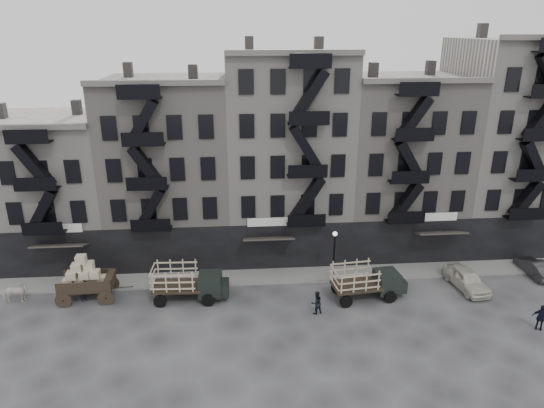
{
  "coord_description": "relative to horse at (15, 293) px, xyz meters",
  "views": [
    {
      "loc": [
        -4.51,
        -30.72,
        18.96
      ],
      "look_at": [
        -1.71,
        4.0,
        6.14
      ],
      "focal_mm": 32.0,
      "sensor_mm": 36.0,
      "label": 1
    }
  ],
  "objects": [
    {
      "name": "building_east",
      "position": [
        40.6,
        8.5,
        8.22
      ],
      "size": [
        10.0,
        11.35,
        19.2
      ],
      "color": "#B0ABA2",
      "rests_on": "ground"
    },
    {
      "name": "horse",
      "position": [
        0.0,
        0.0,
        0.0
      ],
      "size": [
        1.97,
        1.15,
        1.56
      ],
      "primitive_type": "imported",
      "rotation": [
        0.0,
        0.0,
        1.74
      ],
      "color": "beige",
      "rests_on": "ground"
    },
    {
      "name": "building_west",
      "position": [
        0.6,
        8.5,
        5.22
      ],
      "size": [
        10.0,
        11.35,
        13.2
      ],
      "color": "#B0ABA2",
      "rests_on": "ground"
    },
    {
      "name": "stake_truck_east",
      "position": [
        25.55,
        -1.31,
        0.76
      ],
      "size": [
        5.59,
        2.73,
        2.71
      ],
      "rotation": [
        0.0,
        0.0,
        0.11
      ],
      "color": "black",
      "rests_on": "ground"
    },
    {
      "name": "car_east",
      "position": [
        33.6,
        -0.53,
        -0.01
      ],
      "size": [
        2.41,
        4.75,
        1.55
      ],
      "primitive_type": "imported",
      "rotation": [
        0.0,
        0.0,
        0.13
      ],
      "color": "beige",
      "rests_on": "ground"
    },
    {
      "name": "lamp_post",
      "position": [
        23.6,
        1.27,
        2.0
      ],
      "size": [
        0.36,
        0.36,
        4.28
      ],
      "color": "black",
      "rests_on": "ground"
    },
    {
      "name": "stake_truck_west",
      "position": [
        12.49,
        -0.46,
        0.78
      ],
      "size": [
        5.56,
        2.48,
        2.74
      ],
      "rotation": [
        0.0,
        0.0,
        -0.04
      ],
      "color": "black",
      "rests_on": "ground"
    },
    {
      "name": "pedestrian_west",
      "position": [
        4.85,
        -0.18,
        0.01
      ],
      "size": [
        0.69,
        0.6,
        1.58
      ],
      "primitive_type": "imported",
      "rotation": [
        0.0,
        0.0,
        0.47
      ],
      "color": "black",
      "rests_on": "ground"
    },
    {
      "name": "car_far",
      "position": [
        40.1,
        1.05,
        -0.13
      ],
      "size": [
        1.48,
        3.99,
        1.3
      ],
      "primitive_type": "imported",
      "rotation": [
        0.0,
        0.0,
        3.17
      ],
      "color": "#262628",
      "rests_on": "ground"
    },
    {
      "name": "policeman",
      "position": [
        35.95,
        -6.25,
        0.14
      ],
      "size": [
        1.13,
        1.01,
        1.84
      ],
      "primitive_type": "imported",
      "rotation": [
        0.0,
        0.0,
        2.49
      ],
      "color": "black",
      "rests_on": "ground"
    },
    {
      "name": "sidewalk",
      "position": [
        20.6,
        2.42,
        -0.71
      ],
      "size": [
        55.0,
        2.5,
        0.15
      ],
      "primitive_type": "cube",
      "color": "slate",
      "rests_on": "ground"
    },
    {
      "name": "wagon",
      "position": [
        4.98,
        0.17,
        1.21
      ],
      "size": [
        4.18,
        2.35,
        3.48
      ],
      "rotation": [
        0.0,
        0.0,
        0.03
      ],
      "color": "black",
      "rests_on": "ground"
    },
    {
      "name": "building_midwest",
      "position": [
        10.6,
        8.5,
        6.72
      ],
      "size": [
        10.0,
        11.35,
        16.2
      ],
      "color": "gray",
      "rests_on": "ground"
    },
    {
      "name": "ground",
      "position": [
        20.6,
        -1.33,
        -0.78
      ],
      "size": [
        140.0,
        140.0,
        0.0
      ],
      "primitive_type": "plane",
      "color": "#38383A",
      "rests_on": "ground"
    },
    {
      "name": "pedestrian_mid",
      "position": [
        21.54,
        -3.11,
        0.07
      ],
      "size": [
        1.0,
        0.89,
        1.71
      ],
      "primitive_type": "imported",
      "rotation": [
        0.0,
        0.0,
        3.49
      ],
      "color": "black",
      "rests_on": "ground"
    },
    {
      "name": "building_center",
      "position": [
        20.6,
        8.5,
        7.72
      ],
      "size": [
        10.0,
        11.35,
        18.2
      ],
      "color": "#B0ABA2",
      "rests_on": "ground"
    },
    {
      "name": "building_mideast",
      "position": [
        30.6,
        8.5,
        6.72
      ],
      "size": [
        10.0,
        11.35,
        16.2
      ],
      "color": "gray",
      "rests_on": "ground"
    }
  ]
}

